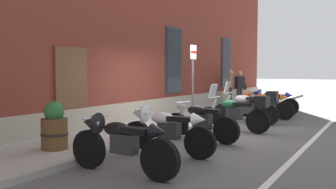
{
  "coord_description": "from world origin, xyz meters",
  "views": [
    {
      "loc": [
        -9.57,
        -4.63,
        1.68
      ],
      "look_at": [
        -0.09,
        0.92,
        0.98
      ],
      "focal_mm": 39.27,
      "sensor_mm": 36.0,
      "label": 1
    }
  ],
  "objects": [
    {
      "name": "ground_plane",
      "position": [
        0.0,
        0.0,
        0.0
      ],
      "size": [
        140.0,
        140.0,
        0.0
      ],
      "primitive_type": "plane",
      "color": "#565451"
    },
    {
      "name": "sidewalk",
      "position": [
        0.0,
        1.15,
        0.06
      ],
      "size": [
        32.94,
        2.31,
        0.12
      ],
      "primitive_type": "cube",
      "color": "gray",
      "rests_on": "ground_plane"
    },
    {
      "name": "lane_stripe",
      "position": [
        0.0,
        -3.2,
        0.0
      ],
      "size": [
        32.94,
        0.12,
        0.01
      ],
      "primitive_type": "cube",
      "color": "silver",
      "rests_on": "ground_plane"
    },
    {
      "name": "motorcycle_black_sport",
      "position": [
        -4.86,
        -0.94,
        0.54
      ],
      "size": [
        0.62,
        2.14,
        0.98
      ],
      "color": "black",
      "rests_on": "ground_plane"
    },
    {
      "name": "motorcycle_white_sport",
      "position": [
        -3.31,
        -0.87,
        0.54
      ],
      "size": [
        0.62,
        2.1,
        0.99
      ],
      "color": "black",
      "rests_on": "ground_plane"
    },
    {
      "name": "motorcycle_black_naked",
      "position": [
        -1.63,
        -0.87,
        0.47
      ],
      "size": [
        0.62,
        2.03,
        0.93
      ],
      "color": "black",
      "rests_on": "ground_plane"
    },
    {
      "name": "motorcycle_green_touring",
      "position": [
        0.11,
        -1.16,
        0.55
      ],
      "size": [
        0.62,
        2.12,
        1.31
      ],
      "color": "black",
      "rests_on": "ground_plane"
    },
    {
      "name": "motorcycle_silver_touring",
      "position": [
        1.72,
        -1.0,
        0.56
      ],
      "size": [
        0.62,
        2.1,
        1.35
      ],
      "color": "black",
      "rests_on": "ground_plane"
    },
    {
      "name": "motorcycle_orange_sport",
      "position": [
        3.2,
        -0.99,
        0.55
      ],
      "size": [
        0.62,
        2.05,
        1.01
      ],
      "color": "black",
      "rests_on": "ground_plane"
    },
    {
      "name": "motorcycle_blue_sport",
      "position": [
        4.72,
        -0.87,
        0.54
      ],
      "size": [
        0.62,
        2.05,
        0.99
      ],
      "color": "black",
      "rests_on": "ground_plane"
    },
    {
      "name": "pedestrian_dark_jacket",
      "position": [
        6.58,
        1.01,
        0.99
      ],
      "size": [
        0.6,
        0.42,
        1.57
      ],
      "color": "#38332D",
      "rests_on": "sidewalk"
    },
    {
      "name": "pedestrian_tan_coat",
      "position": [
        7.2,
        1.69,
        1.02
      ],
      "size": [
        0.56,
        0.33,
        1.61
      ],
      "color": "#2D3351",
      "rests_on": "sidewalk"
    },
    {
      "name": "parking_sign",
      "position": [
        0.77,
        0.52,
        1.68
      ],
      "size": [
        0.36,
        0.07,
        2.4
      ],
      "color": "#4C4C51",
      "rests_on": "sidewalk"
    },
    {
      "name": "barrel_planter",
      "position": [
        -4.44,
        1.0,
        0.55
      ],
      "size": [
        0.55,
        0.55,
        0.96
      ],
      "color": "brown",
      "rests_on": "sidewalk"
    }
  ]
}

